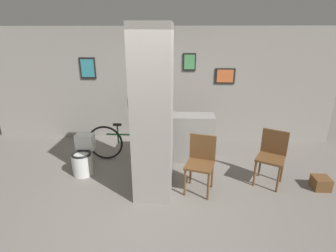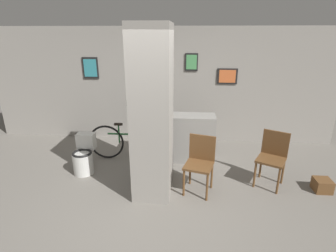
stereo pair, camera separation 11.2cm
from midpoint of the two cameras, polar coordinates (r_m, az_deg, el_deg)
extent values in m
plane|color=slate|center=(4.19, -4.75, -16.39)|extent=(14.00, 14.00, 0.00)
cube|color=gray|center=(6.11, -1.14, 8.70)|extent=(8.00, 0.06, 2.60)
cube|color=black|center=(6.36, -16.03, 12.06)|extent=(0.36, 0.02, 0.48)
cube|color=teal|center=(6.35, -16.07, 12.04)|extent=(0.30, 0.01, 0.39)
cube|color=black|center=(6.06, 13.31, 10.50)|extent=(0.44, 0.02, 0.34)
cube|color=#D86633|center=(6.04, 13.33, 10.48)|extent=(0.36, 0.01, 0.28)
cube|color=black|center=(5.95, 5.69, 13.68)|extent=(0.28, 0.02, 0.38)
cube|color=#4C9959|center=(5.94, 5.70, 13.67)|extent=(0.23, 0.01, 0.31)
cube|color=gray|center=(4.02, -2.50, 2.86)|extent=(0.57, 0.97, 2.60)
cylinder|color=black|center=(3.82, -7.38, 5.69)|extent=(0.03, 0.40, 0.40)
cylinder|color=red|center=(3.82, -7.60, 5.69)|extent=(0.01, 0.07, 0.07)
cube|color=gray|center=(5.27, 3.41, -2.52)|extent=(1.34, 0.44, 0.95)
cylinder|color=silver|center=(5.08, -17.36, -7.79)|extent=(0.36, 0.36, 0.39)
torus|color=black|center=(4.99, -17.60, -5.66)|extent=(0.35, 0.35, 0.04)
cube|color=silver|center=(5.14, -16.78, -3.14)|extent=(0.33, 0.20, 0.30)
cylinder|color=brown|center=(4.23, 4.23, -12.26)|extent=(0.04, 0.04, 0.46)
cylinder|color=brown|center=(4.16, 9.28, -13.07)|extent=(0.04, 0.04, 0.46)
cylinder|color=brown|center=(4.54, 5.55, -9.90)|extent=(0.04, 0.04, 0.46)
cylinder|color=brown|center=(4.47, 10.23, -10.60)|extent=(0.04, 0.04, 0.46)
cube|color=brown|center=(4.22, 7.47, -8.54)|extent=(0.52, 0.52, 0.04)
cube|color=brown|center=(4.30, 8.21, -4.63)|extent=(0.42, 0.14, 0.43)
cylinder|color=brown|center=(4.68, 19.04, -10.00)|extent=(0.04, 0.04, 0.46)
cylinder|color=brown|center=(4.63, 23.54, -10.96)|extent=(0.04, 0.04, 0.46)
cylinder|color=brown|center=(5.01, 20.14, -8.13)|extent=(0.04, 0.04, 0.46)
cylinder|color=brown|center=(4.96, 24.33, -9.00)|extent=(0.04, 0.04, 0.46)
cube|color=brown|center=(4.70, 22.14, -6.84)|extent=(0.58, 0.58, 0.04)
cube|color=brown|center=(4.79, 22.98, -3.43)|extent=(0.39, 0.23, 0.43)
torus|color=black|center=(5.47, -12.68, -3.44)|extent=(0.72, 0.04, 0.72)
torus|color=black|center=(5.26, -1.25, -3.90)|extent=(0.72, 0.04, 0.72)
cylinder|color=#266633|center=(5.27, -7.17, -1.82)|extent=(1.00, 0.04, 0.04)
cylinder|color=#266633|center=(5.33, -10.03, -1.72)|extent=(0.03, 0.03, 0.37)
cylinder|color=#266633|center=(5.19, -1.86, -1.99)|extent=(0.03, 0.03, 0.34)
cube|color=black|center=(5.26, -10.16, 0.39)|extent=(0.16, 0.06, 0.04)
cylinder|color=#262626|center=(5.13, -1.88, -0.23)|extent=(0.03, 0.42, 0.03)
cylinder|color=olive|center=(5.06, 0.76, 3.30)|extent=(0.06, 0.06, 0.17)
cylinder|color=olive|center=(5.03, 0.77, 4.65)|extent=(0.02, 0.02, 0.07)
sphere|color=#333333|center=(5.02, 0.77, 5.14)|extent=(0.03, 0.03, 0.03)
cube|color=brown|center=(5.10, 31.11, -10.98)|extent=(0.26, 0.26, 0.21)
camera|label=1|loc=(0.06, -89.28, 0.26)|focal=28.00mm
camera|label=2|loc=(0.06, 90.72, -0.26)|focal=28.00mm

